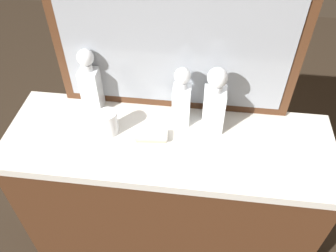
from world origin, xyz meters
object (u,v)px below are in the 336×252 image
at_px(crystal_decanter_front, 91,86).
at_px(crystal_decanter_far_right, 182,101).
at_px(silver_brush_far_right, 151,137).
at_px(crystal_tumbler_far_right, 109,123).
at_px(crystal_decanter_rear, 214,105).

height_order(crystal_decanter_front, crystal_decanter_far_right, crystal_decanter_front).
bearing_deg(crystal_decanter_far_right, silver_brush_far_right, -131.78).
height_order(crystal_decanter_front, crystal_tumbler_far_right, crystal_decanter_front).
relative_size(crystal_decanter_rear, crystal_decanter_front, 1.00).
bearing_deg(silver_brush_far_right, crystal_decanter_far_right, 48.22).
distance_m(crystal_decanter_rear, crystal_decanter_far_right, 0.13).
height_order(crystal_decanter_rear, silver_brush_far_right, crystal_decanter_rear).
relative_size(crystal_decanter_front, silver_brush_far_right, 2.16).
bearing_deg(crystal_decanter_far_right, crystal_decanter_front, 173.65).
distance_m(crystal_decanter_rear, crystal_decanter_front, 0.53).
bearing_deg(crystal_decanter_rear, crystal_tumbler_far_right, -168.78).
relative_size(crystal_decanter_front, crystal_decanter_far_right, 1.09).
bearing_deg(crystal_decanter_front, crystal_decanter_rear, -6.75).
bearing_deg(silver_brush_far_right, crystal_tumbler_far_right, 173.11).
relative_size(crystal_decanter_front, crystal_tumbler_far_right, 2.81).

